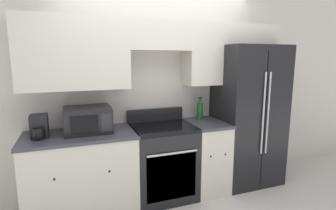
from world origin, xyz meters
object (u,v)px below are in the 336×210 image
object	(u,v)px
oven_range	(163,161)
bottle	(200,110)
refrigerator	(245,115)
microwave	(88,120)

from	to	relation	value
oven_range	bottle	world-z (taller)	bottle
oven_range	bottle	distance (m)	0.83
oven_range	bottle	size ratio (longest dim) A/B	3.58
refrigerator	microwave	bearing A→B (deg)	-179.86
refrigerator	bottle	xyz separation A→B (m)	(-0.64, 0.11, 0.08)
bottle	oven_range	bearing A→B (deg)	-163.32
microwave	bottle	distance (m)	1.43
bottle	refrigerator	bearing A→B (deg)	-9.81
microwave	bottle	world-z (taller)	bottle
microwave	bottle	bearing A→B (deg)	4.66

